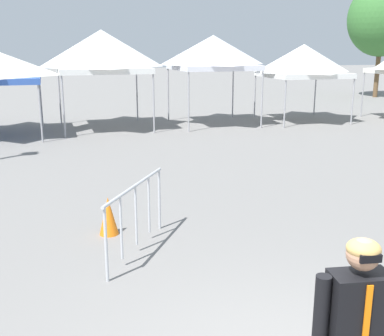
# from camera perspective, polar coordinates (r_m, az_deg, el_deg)

# --- Properties ---
(canopy_tent_right_of_center) EXTENTS (3.33, 3.33, 3.67)m
(canopy_tent_right_of_center) POSITION_cam_1_polar(r_m,az_deg,el_deg) (18.49, -10.76, 13.60)
(canopy_tent_right_of_center) COLOR #9E9EA3
(canopy_tent_right_of_center) RESTS_ON ground
(canopy_tent_left_of_center) EXTENTS (3.11, 3.11, 3.50)m
(canopy_tent_left_of_center) POSITION_cam_1_polar(r_m,az_deg,el_deg) (19.25, 2.58, 13.67)
(canopy_tent_left_of_center) COLOR #9E9EA3
(canopy_tent_left_of_center) RESTS_ON ground
(canopy_tent_far_left) EXTENTS (3.21, 3.21, 3.16)m
(canopy_tent_far_left) POSITION_cam_1_polar(r_m,az_deg,el_deg) (20.66, 13.24, 12.42)
(canopy_tent_far_left) COLOR #9E9EA3
(canopy_tent_far_left) RESTS_ON ground
(person_foreground) EXTENTS (0.64, 0.30, 1.78)m
(person_foreground) POSITION_cam_1_polar(r_m,az_deg,el_deg) (3.79, 19.02, -18.49)
(person_foreground) COLOR #33384C
(person_foreground) RESTS_ON ground
(tree_behind_tents_center) EXTENTS (4.09, 4.09, 6.97)m
(tree_behind_tents_center) POSITION_cam_1_polar(r_m,az_deg,el_deg) (32.16, 21.87, 16.30)
(tree_behind_tents_center) COLOR brown
(tree_behind_tents_center) RESTS_ON ground
(crowd_barrier_mid_lot) EXTENTS (1.21, 1.78, 1.08)m
(crowd_barrier_mid_lot) POSITION_cam_1_polar(r_m,az_deg,el_deg) (7.16, -6.78, -4.42)
(crowd_barrier_mid_lot) COLOR #B7BABF
(crowd_barrier_mid_lot) RESTS_ON ground
(traffic_cone_lot_center) EXTENTS (0.32, 0.32, 0.65)m
(traffic_cone_lot_center) POSITION_cam_1_polar(r_m,az_deg,el_deg) (8.04, -10.00, -5.68)
(traffic_cone_lot_center) COLOR orange
(traffic_cone_lot_center) RESTS_ON ground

